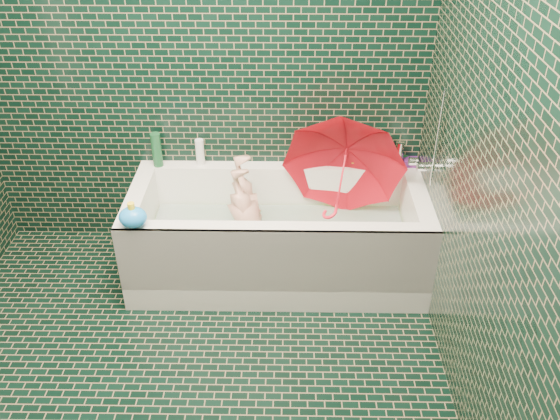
{
  "coord_description": "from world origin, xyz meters",
  "views": [
    {
      "loc": [
        0.51,
        -1.81,
        2.31
      ],
      "look_at": [
        0.47,
        0.82,
        0.57
      ],
      "focal_mm": 38.0,
      "sensor_mm": 36.0,
      "label": 1
    }
  ],
  "objects_px": {
    "child": "(252,229)",
    "umbrella": "(341,179)",
    "bath_toy": "(133,217)",
    "bathtub": "(278,244)",
    "rubber_duck": "(356,159)"
  },
  "relations": [
    {
      "from": "child",
      "to": "umbrella",
      "type": "distance_m",
      "value": 0.6
    },
    {
      "from": "umbrella",
      "to": "bath_toy",
      "type": "relative_size",
      "value": 3.91
    },
    {
      "from": "bathtub",
      "to": "bath_toy",
      "type": "xyz_separation_m",
      "value": [
        -0.73,
        -0.32,
        0.4
      ]
    },
    {
      "from": "child",
      "to": "bath_toy",
      "type": "xyz_separation_m",
      "value": [
        -0.58,
        -0.33,
        0.3
      ]
    },
    {
      "from": "child",
      "to": "bath_toy",
      "type": "height_order",
      "value": "bath_toy"
    },
    {
      "from": "bath_toy",
      "to": "child",
      "type": "bearing_deg",
      "value": 46.56
    },
    {
      "from": "rubber_duck",
      "to": "bathtub",
      "type": "bearing_deg",
      "value": -150.2
    },
    {
      "from": "umbrella",
      "to": "rubber_duck",
      "type": "xyz_separation_m",
      "value": [
        0.11,
        0.29,
        -0.03
      ]
    },
    {
      "from": "bathtub",
      "to": "child",
      "type": "distance_m",
      "value": 0.18
    },
    {
      "from": "bathtub",
      "to": "bath_toy",
      "type": "relative_size",
      "value": 9.83
    },
    {
      "from": "umbrella",
      "to": "bath_toy",
      "type": "height_order",
      "value": "umbrella"
    },
    {
      "from": "bathtub",
      "to": "child",
      "type": "height_order",
      "value": "bathtub"
    },
    {
      "from": "bathtub",
      "to": "bath_toy",
      "type": "distance_m",
      "value": 0.9
    },
    {
      "from": "bathtub",
      "to": "umbrella",
      "type": "relative_size",
      "value": 2.51
    },
    {
      "from": "rubber_duck",
      "to": "umbrella",
      "type": "bearing_deg",
      "value": -118.1
    }
  ]
}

